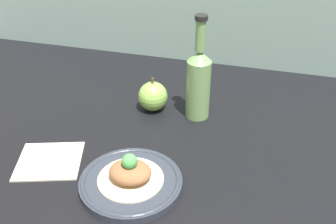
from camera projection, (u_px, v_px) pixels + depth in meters
ground_plane at (168, 155)px, 99.23cm from camera, size 180.00×110.00×4.00cm
plate at (131, 182)px, 86.47cm from camera, size 22.77×22.77×2.02cm
plated_food at (130, 172)px, 85.00cm from camera, size 14.56×14.56×6.89cm
cider_bottle at (198, 81)px, 105.40cm from camera, size 6.63×6.63×29.08cm
apple at (153, 96)px, 111.82cm from camera, size 8.43×8.43×10.05cm
napkin at (49, 160)px, 93.80cm from camera, size 18.48×17.87×0.80cm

